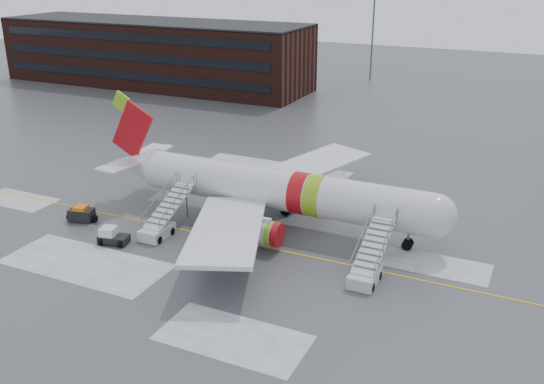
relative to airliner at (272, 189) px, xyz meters
The scene contains 8 objects.
ground 6.83m from the airliner, 137.95° to the right, with size 260.00×260.00×0.00m, color #494C4F.
airliner is the anchor object (origin of this frame).
airstair_fwd 13.29m from the airliner, 29.97° to the right, with size 2.05×7.70×3.48m.
airstair_aft 10.59m from the airliner, 140.71° to the right, with size 2.05×7.70×3.48m.
pushback_tug 15.00m from the airliner, 137.73° to the right, with size 2.82×2.36×1.47m.
baggage_tractor 18.38m from the airliner, 156.38° to the right, with size 3.07×1.85×1.53m.
terminal_building 71.07m from the airliner, 134.07° to the left, with size 62.00×16.11×12.30m.
light_mast_far_n 75.79m from the airliner, 99.50° to the left, with size 1.20×1.20×24.25m.
Camera 1 is at (26.73, -43.59, 23.56)m, focal length 40.00 mm.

